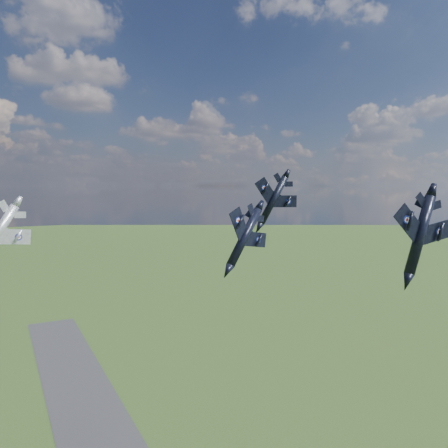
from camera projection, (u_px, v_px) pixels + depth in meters
jet_lead_navy at (245, 237)px, 73.40m from camera, size 14.27×17.54×9.06m
jet_right_navy at (420, 235)px, 50.09m from camera, size 10.98×13.83×5.24m
jet_high_navy at (273, 200)px, 94.80m from camera, size 15.27×18.19×8.19m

